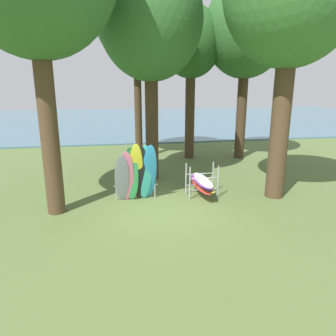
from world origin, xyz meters
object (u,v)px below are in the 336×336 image
(tree_mid_behind, at_px, (136,17))
(tree_far_right_back, at_px, (191,45))
(tree_deep_back, at_px, (150,21))
(leaning_board_pile, at_px, (136,174))
(board_storage_rack, at_px, (202,183))
(tree_far_left_back, at_px, (246,30))

(tree_mid_behind, xyz_separation_m, tree_far_right_back, (2.93, -0.46, -1.36))
(tree_deep_back, xyz_separation_m, leaning_board_pile, (-0.98, -2.90, -5.67))
(board_storage_rack, bearing_deg, tree_deep_back, 120.22)
(tree_far_left_back, bearing_deg, tree_far_right_back, 169.79)
(tree_deep_back, distance_m, leaning_board_pile, 6.44)
(tree_deep_back, bearing_deg, board_storage_rack, -59.78)
(tree_mid_behind, xyz_separation_m, board_storage_rack, (1.78, -6.99, -7.16))
(tree_mid_behind, xyz_separation_m, tree_deep_back, (0.20, -4.29, -0.97))
(tree_far_right_back, xyz_separation_m, board_storage_rack, (-1.15, -6.53, -5.80))
(tree_far_left_back, xyz_separation_m, tree_far_right_back, (-2.93, 0.53, -0.74))
(tree_deep_back, bearing_deg, tree_mid_behind, 92.73)
(tree_far_right_back, bearing_deg, board_storage_rack, -100.03)
(tree_far_left_back, distance_m, tree_far_right_back, 3.07)
(tree_far_right_back, bearing_deg, tree_mid_behind, 171.05)
(tree_deep_back, bearing_deg, tree_far_right_back, 54.50)
(board_storage_rack, bearing_deg, tree_far_right_back, 79.97)
(tree_far_left_back, height_order, tree_deep_back, tree_far_left_back)
(tree_mid_behind, relative_size, board_storage_rack, 4.84)
(tree_mid_behind, height_order, board_storage_rack, tree_mid_behind)
(tree_far_right_back, height_order, leaning_board_pile, tree_far_right_back)
(tree_far_left_back, distance_m, tree_deep_back, 6.56)
(tree_far_right_back, relative_size, tree_deep_back, 0.90)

